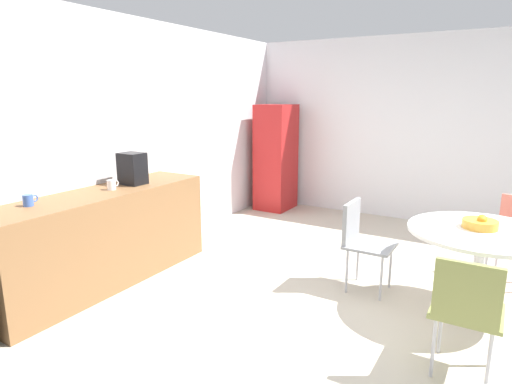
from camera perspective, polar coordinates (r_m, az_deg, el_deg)
The scene contains 12 objects.
ground_plane at distance 3.91m, azimuth 18.78°, elevation -15.25°, with size 6.00×6.00×0.00m, color beige.
wall_back at distance 4.99m, azimuth -16.04°, elevation 6.65°, with size 6.00×0.10×2.60m, color silver.
wall_side_right at distance 6.46m, azimuth 25.28°, elevation 7.22°, with size 0.10×6.00×2.60m, color silver.
counter_block at distance 4.40m, azimuth -19.54°, elevation -5.72°, with size 2.27×0.60×0.90m, color brown.
locker_cabinet at distance 6.82m, azimuth 2.64°, elevation 4.59°, with size 0.60×0.50×1.64m, color #B21E1E.
round_table at distance 3.93m, azimuth 27.57°, elevation -6.28°, with size 1.14×1.14×0.73m.
chair_gray at distance 4.12m, azimuth 13.63°, elevation -5.54°, with size 0.43×0.43×0.83m.
chair_olive at distance 3.04m, azimuth 26.08°, elevation -13.27°, with size 0.42×0.42×0.83m.
fruit_bowl at distance 3.93m, azimuth 27.53°, elevation -3.72°, with size 0.27×0.27×0.11m.
mug_white at distance 4.34m, azimuth -18.53°, elevation 0.91°, with size 0.13×0.08×0.09m.
mug_green at distance 3.98m, azimuth -27.87°, elevation -0.97°, with size 0.13×0.08×0.09m.
coffee_maker at distance 4.53m, azimuth -16.02°, elevation 3.00°, with size 0.20×0.24×0.32m, color black.
Camera 1 is at (-3.42, -0.61, 1.79)m, focal length 30.26 mm.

